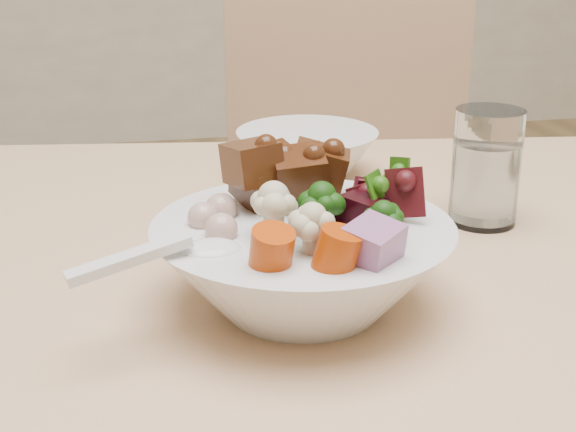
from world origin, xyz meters
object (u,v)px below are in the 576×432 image
Objects in this scene: chair_far at (357,171)px; food_bowl at (304,258)px; water_glass at (485,172)px; dining_table at (558,327)px; side_bowl at (307,154)px.

chair_far reaches higher than food_bowl.
dining_table is at bearing -69.57° from water_glass.
side_bowl is at bearing 130.50° from dining_table.
side_bowl is (-0.17, 0.28, 0.10)m from dining_table.
side_bowl is (0.07, 0.32, -0.01)m from food_bowl.
water_glass is 0.22m from side_bowl.
dining_table is at bearing -57.96° from side_bowl.
chair_far is 0.62m from water_glass.
dining_table is 1.60× the size of chair_far.
dining_table is 0.27m from food_bowl.
dining_table is 0.34m from side_bowl.
chair_far reaches higher than dining_table.
water_glass is 0.70× the size of side_bowl.
food_bowl is at bearing -103.36° from side_bowl.
food_bowl is (-0.25, -0.04, 0.11)m from dining_table.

